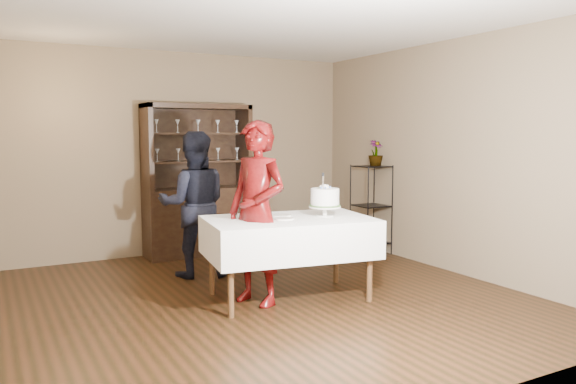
% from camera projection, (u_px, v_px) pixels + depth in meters
% --- Properties ---
extents(floor, '(5.00, 5.00, 0.00)m').
position_uv_depth(floor, '(257.00, 299.00, 5.51)').
color(floor, black).
rests_on(floor, ground).
extents(ceiling, '(5.00, 5.00, 0.00)m').
position_uv_depth(ceiling, '(256.00, 17.00, 5.22)').
color(ceiling, silver).
rests_on(ceiling, back_wall).
extents(back_wall, '(5.00, 0.02, 2.70)m').
position_uv_depth(back_wall, '(177.00, 154.00, 7.55)').
color(back_wall, '#716249').
rests_on(back_wall, floor).
extents(wall_right, '(0.02, 5.00, 2.70)m').
position_uv_depth(wall_right, '(449.00, 157.00, 6.56)').
color(wall_right, '#716249').
rests_on(wall_right, floor).
extents(china_hutch, '(1.40, 0.48, 2.00)m').
position_uv_depth(china_hutch, '(198.00, 205.00, 7.50)').
color(china_hutch, black).
rests_on(china_hutch, floor).
extents(plant_etagere, '(0.42, 0.42, 1.20)m').
position_uv_depth(plant_etagere, '(371.00, 205.00, 7.57)').
color(plant_etagere, black).
rests_on(plant_etagere, floor).
extents(cake_table, '(1.72, 1.21, 0.80)m').
position_uv_depth(cake_table, '(289.00, 237.00, 5.49)').
color(cake_table, white).
rests_on(cake_table, floor).
extents(woman, '(0.64, 0.75, 1.75)m').
position_uv_depth(woman, '(257.00, 213.00, 5.31)').
color(woman, '#3A0507').
rests_on(woman, floor).
extents(man, '(0.95, 0.83, 1.64)m').
position_uv_depth(man, '(194.00, 204.00, 6.33)').
color(man, black).
rests_on(man, floor).
extents(cake, '(0.37, 0.37, 0.44)m').
position_uv_depth(cake, '(325.00, 199.00, 5.58)').
color(cake, white).
rests_on(cake, cake_table).
extents(plate_near, '(0.24, 0.24, 0.01)m').
position_uv_depth(plate_near, '(284.00, 219.00, 5.38)').
color(plate_near, white).
rests_on(plate_near, cake_table).
extents(plate_far, '(0.21, 0.21, 0.01)m').
position_uv_depth(plate_far, '(281.00, 215.00, 5.60)').
color(plate_far, white).
rests_on(plate_far, cake_table).
extents(potted_plant, '(0.21, 0.21, 0.34)m').
position_uv_depth(potted_plant, '(376.00, 153.00, 7.48)').
color(potted_plant, '#3E632F').
rests_on(potted_plant, plant_etagere).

